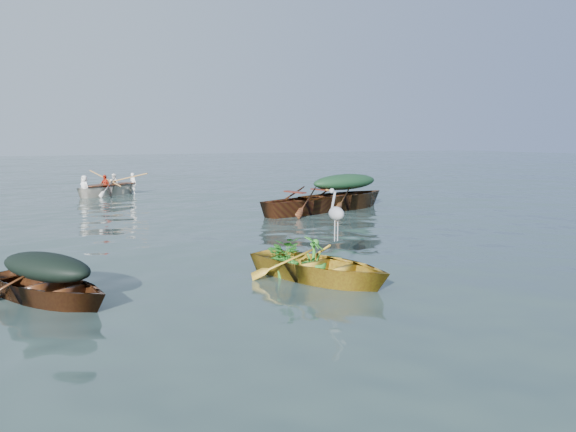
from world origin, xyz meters
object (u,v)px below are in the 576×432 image
at_px(green_tarp_boat, 345,209).
at_px(heron, 336,222).
at_px(yellow_dinghy, 319,280).
at_px(open_wooden_boat, 308,213).
at_px(rowed_boat, 110,195).
at_px(dark_covered_boat, 48,302).

height_order(green_tarp_boat, heron, heron).
bearing_deg(yellow_dinghy, open_wooden_boat, 39.15).
height_order(rowed_boat, heron, heron).
distance_m(green_tarp_boat, heron, 9.15).
height_order(yellow_dinghy, rowed_boat, rowed_boat).
distance_m(yellow_dinghy, green_tarp_boat, 9.60).
bearing_deg(yellow_dinghy, heron, 5.19).
xyz_separation_m(yellow_dinghy, heron, (0.48, 0.27, 0.91)).
height_order(yellow_dinghy, open_wooden_boat, open_wooden_boat).
relative_size(green_tarp_boat, heron, 5.59).
distance_m(green_tarp_boat, open_wooden_boat, 1.70).
bearing_deg(green_tarp_boat, yellow_dinghy, 129.69).
height_order(yellow_dinghy, heron, heron).
bearing_deg(green_tarp_boat, dark_covered_boat, 111.25).
bearing_deg(dark_covered_boat, rowed_boat, 45.03).
distance_m(green_tarp_boat, rowed_boat, 10.24).
distance_m(yellow_dinghy, rowed_boat, 15.97).
xyz_separation_m(yellow_dinghy, dark_covered_boat, (-4.14, 0.68, 0.00)).
xyz_separation_m(open_wooden_boat, heron, (-3.32, -7.18, 0.91)).
bearing_deg(rowed_boat, yellow_dinghy, 153.37).
bearing_deg(heron, green_tarp_boat, 33.25).
distance_m(rowed_boat, heron, 15.76).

